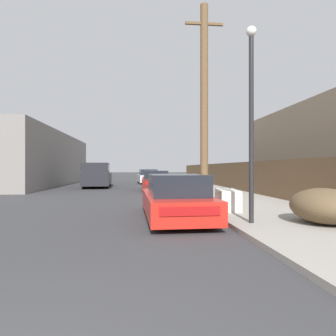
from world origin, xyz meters
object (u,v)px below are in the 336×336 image
car_parked_far (148,177)px  street_lamp (251,109)px  brush_pile (324,206)px  discarded_fridge (227,199)px  car_parked_mid (156,181)px  utility_pole (204,99)px  pickup_truck (97,175)px  parked_sports_car_red (175,199)px

car_parked_far → street_lamp: bearing=-89.2°
car_parked_far → brush_pile: size_ratio=2.24×
discarded_fridge → street_lamp: (-0.14, -2.45, 2.51)m
car_parked_mid → utility_pole: bearing=-71.6°
discarded_fridge → car_parked_far: bearing=102.9°
pickup_truck → street_lamp: size_ratio=1.20×
street_lamp → car_parked_far: bearing=94.9°
parked_sports_car_red → brush_pile: bearing=-28.5°
brush_pile → parked_sports_car_red: bearing=152.8°
car_parked_mid → pickup_truck: pickup_truck is taller
car_parked_far → brush_pile: bearing=-84.9°
car_parked_far → pickup_truck: 6.93m
pickup_truck → street_lamp: (5.97, -16.35, 2.02)m
discarded_fridge → car_parked_far: size_ratio=0.40×
car_parked_mid → utility_pole: utility_pole is taller
utility_pole → street_lamp: utility_pole is taller
brush_pile → discarded_fridge: bearing=120.2°
street_lamp → car_parked_mid: bearing=97.2°
car_parked_mid → car_parked_far: 8.96m
discarded_fridge → brush_pile: (1.59, -2.75, 0.11)m
street_lamp → brush_pile: (1.73, -0.29, -2.40)m
utility_pole → car_parked_mid: bearing=106.9°
parked_sports_car_red → street_lamp: 3.28m
discarded_fridge → pickup_truck: (-6.10, 13.89, 0.49)m
car_parked_far → utility_pole: (2.15, -15.29, 4.09)m
car_parked_mid → car_parked_far: (-0.22, 8.96, 0.03)m
car_parked_far → utility_pole: utility_pole is taller
street_lamp → brush_pile: 2.97m
parked_sports_car_red → utility_pole: 6.92m
discarded_fridge → car_parked_mid: size_ratio=0.36×
car_parked_far → utility_pole: size_ratio=0.46×
car_parked_mid → street_lamp: street_lamp is taller
car_parked_mid → brush_pile: (3.37, -13.26, -0.06)m
utility_pole → brush_pile: bearing=-78.2°
street_lamp → pickup_truck: bearing=110.1°
discarded_fridge → brush_pile: brush_pile is taller
utility_pole → street_lamp: size_ratio=1.85×
discarded_fridge → brush_pile: 3.18m
street_lamp → brush_pile: bearing=-9.6°
utility_pole → parked_sports_car_red: bearing=-111.3°
parked_sports_car_red → pickup_truck: size_ratio=0.80×
pickup_truck → brush_pile: bearing=112.1°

